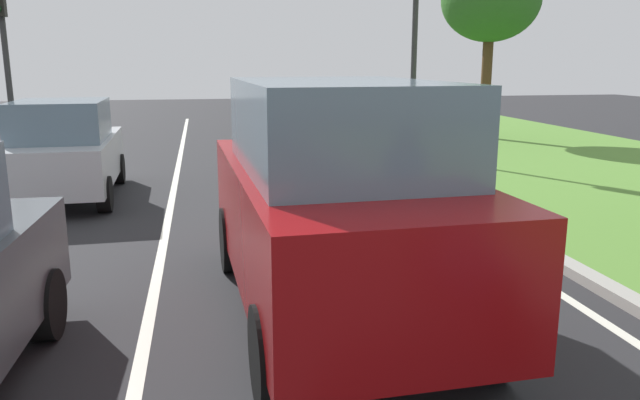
% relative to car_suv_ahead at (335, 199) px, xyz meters
% --- Properties ---
extents(ground_plane, '(60.00, 60.00, 0.00)m').
position_rel_car_suv_ahead_xyz_m(ground_plane, '(-1.10, 5.72, -1.17)').
color(ground_plane, '#262628').
extents(lane_line_center, '(0.12, 32.00, 0.01)m').
position_rel_car_suv_ahead_xyz_m(lane_line_center, '(-1.80, 5.72, -1.16)').
color(lane_line_center, silver).
rests_on(lane_line_center, ground).
extents(lane_line_right_edge, '(0.12, 32.00, 0.01)m').
position_rel_car_suv_ahead_xyz_m(lane_line_right_edge, '(2.50, 5.72, -1.16)').
color(lane_line_right_edge, silver).
rests_on(lane_line_right_edge, ground).
extents(grass_verge_right, '(9.00, 48.00, 0.06)m').
position_rel_car_suv_ahead_xyz_m(grass_verge_right, '(7.40, 5.72, -1.14)').
color(grass_verge_right, '#548433').
rests_on(grass_verge_right, ground).
extents(curb_right, '(0.24, 48.00, 0.12)m').
position_rel_car_suv_ahead_xyz_m(curb_right, '(3.00, 5.72, -1.11)').
color(curb_right, '#9E9B93').
rests_on(curb_right, ground).
extents(car_suv_ahead, '(2.12, 4.57, 2.28)m').
position_rel_car_suv_ahead_xyz_m(car_suv_ahead, '(0.00, 0.00, 0.00)').
color(car_suv_ahead, maroon).
rests_on(car_suv_ahead, ground).
extents(car_hatchback_far, '(1.83, 3.75, 1.78)m').
position_rel_car_suv_ahead_xyz_m(car_hatchback_far, '(-3.63, 6.02, -0.28)').
color(car_hatchback_far, '#B7BABF').
rests_on(car_hatchback_far, ground).
extents(traffic_light_near_right, '(0.32, 0.50, 5.37)m').
position_rel_car_suv_ahead_xyz_m(traffic_light_near_right, '(4.01, 9.24, 2.38)').
color(traffic_light_near_right, '#2D2D2D').
rests_on(traffic_light_near_right, ground).
extents(traffic_light_overhead_left, '(0.32, 0.50, 4.58)m').
position_rel_car_suv_ahead_xyz_m(traffic_light_overhead_left, '(-5.76, 10.68, 1.95)').
color(traffic_light_overhead_left, '#2D2D2D').
rests_on(traffic_light_overhead_left, ground).
extents(tree_roadside_far, '(2.99, 2.99, 5.54)m').
position_rel_car_suv_ahead_xyz_m(tree_roadside_far, '(7.56, 12.68, 3.06)').
color(tree_roadside_far, '#4C331E').
rests_on(tree_roadside_far, ground).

